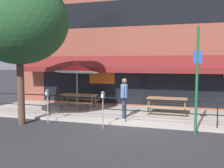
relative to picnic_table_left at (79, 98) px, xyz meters
The scene contains 12 objects.
ground_plane 3.70m from the picnic_table_left, 37.26° to the right, with size 120.00×120.00×0.00m, color #2D2D30.
patio_deck 2.97m from the picnic_table_left, ahead, with size 15.00×4.00×0.10m, color #ADA89E.
restaurant_building 4.60m from the picnic_table_left, 35.06° to the left, with size 15.00×1.60×7.36m.
patio_railing 3.46m from the picnic_table_left, 33.30° to the right, with size 13.84×0.04×0.97m.
picnic_table_left is the anchor object (origin of this frame).
picnic_table_centre 4.39m from the picnic_table_left, ahead, with size 1.80×1.42×0.76m.
patio_umbrella_left 1.49m from the picnic_table_left, 90.00° to the right, with size 2.14×2.14×2.40m.
pedestrian_walking 2.93m from the picnic_table_left, 23.75° to the right, with size 0.27×0.62×1.71m.
parking_meter_near 2.77m from the picnic_table_left, 93.24° to the right, with size 0.15×0.16×1.42m.
parking_meter_far 3.62m from the picnic_table_left, 51.52° to the right, with size 0.15×0.16×1.42m.
street_sign_pole 6.27m from the picnic_table_left, 25.48° to the right, with size 0.28×0.09×3.71m.
street_tree_curbside 4.92m from the picnic_table_left, 107.82° to the right, with size 3.98×3.58×6.39m.
Camera 1 is at (2.30, -9.38, 2.50)m, focal length 40.00 mm.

